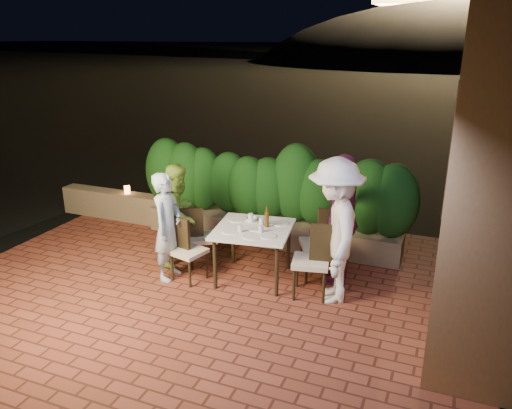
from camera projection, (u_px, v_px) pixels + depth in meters
The scene contains 30 objects.
ground at pixel (190, 308), 6.23m from camera, with size 400.00×400.00×0.00m, color black.
terrace_floor at pixel (208, 293), 6.68m from camera, with size 7.00×6.00×0.15m, color brown.
window_pane at pixel (454, 143), 5.89m from camera, with size 0.08×1.00×1.40m, color black.
window_frame at pixel (454, 143), 5.89m from camera, with size 0.06×1.15×1.55m, color black.
planter at pixel (269, 230), 8.10m from camera, with size 4.20×0.55×0.40m, color #736449.
hedge at pixel (270, 186), 7.86m from camera, with size 4.00×0.70×1.10m, color #123B10, non-canonical shape.
parapet at pixel (117, 205), 9.15m from camera, with size 2.20×0.30×0.50m, color #736449.
hill at pixel (454, 98), 59.40m from camera, with size 52.00×40.00×22.00m, color black.
dining_table at pixel (253, 253), 6.83m from camera, with size 1.00×1.00×0.75m, color white, non-canonical shape.
plate_nw at pixel (230, 232), 6.56m from camera, with size 0.21×0.21×0.01m, color white.
plate_sw at pixel (237, 220), 6.98m from camera, with size 0.20×0.20×0.01m, color white.
plate_ne at pixel (268, 236), 6.42m from camera, with size 0.23×0.23×0.01m, color white.
plate_se at pixel (280, 223), 6.86m from camera, with size 0.24×0.24×0.01m, color white.
plate_centre at pixel (255, 229), 6.66m from camera, with size 0.20×0.20×0.01m, color white.
plate_front at pixel (251, 236), 6.41m from camera, with size 0.24×0.24×0.01m, color white.
glass_nw at pixel (240, 229), 6.55m from camera, with size 0.06×0.06×0.10m, color silver.
glass_sw at pixel (251, 218), 6.90m from camera, with size 0.07×0.07×0.12m, color silver.
glass_ne at pixel (261, 229), 6.54m from camera, with size 0.06×0.06×0.10m, color silver.
glass_se at pixel (261, 221), 6.78m from camera, with size 0.07×0.07×0.11m, color silver.
beer_bottle at pixel (267, 217), 6.69m from camera, with size 0.06×0.06×0.29m, color #53320D, non-canonical shape.
bowl at pixel (252, 219), 6.97m from camera, with size 0.17×0.17×0.04m, color white.
chair_left_front at pixel (189, 250), 6.77m from camera, with size 0.41×0.41×0.88m, color black, non-canonical shape.
chair_left_back at pixel (203, 236), 7.24m from camera, with size 0.41×0.41×0.88m, color black, non-canonical shape.
chair_right_front at pixel (311, 260), 6.35m from camera, with size 0.46×0.46×0.99m, color black, non-canonical shape.
chair_right_back at pixel (318, 243), 6.84m from camera, with size 0.47×0.47×1.01m, color black, non-canonical shape.
diner_blue at pixel (167, 227), 6.74m from camera, with size 0.55×0.36×1.50m, color #ABC6DC.
diner_green at pixel (179, 214), 7.23m from camera, with size 0.73×0.57×1.49m, color #88B438.
diner_white at pixel (335, 231), 6.13m from camera, with size 1.19×0.69×1.85m, color white.
diner_purple at pixel (342, 219), 6.63m from camera, with size 1.04×0.43×1.78m, color #66225A.
parapet_lamp at pixel (127, 190), 8.96m from camera, with size 0.10×0.10×0.14m, color orange.
Camera 1 is at (2.83, -4.76, 3.22)m, focal length 35.00 mm.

